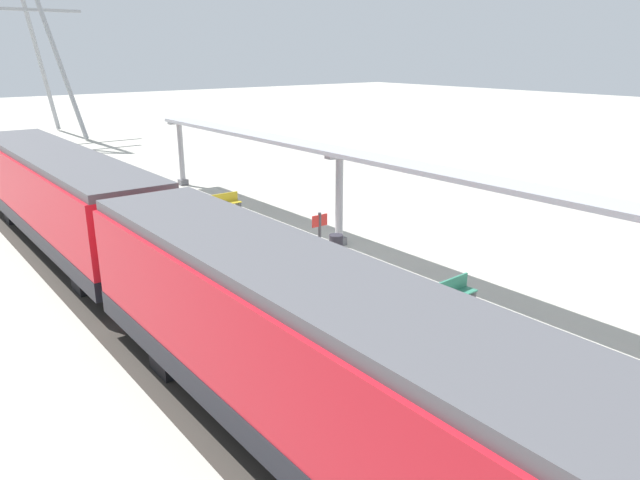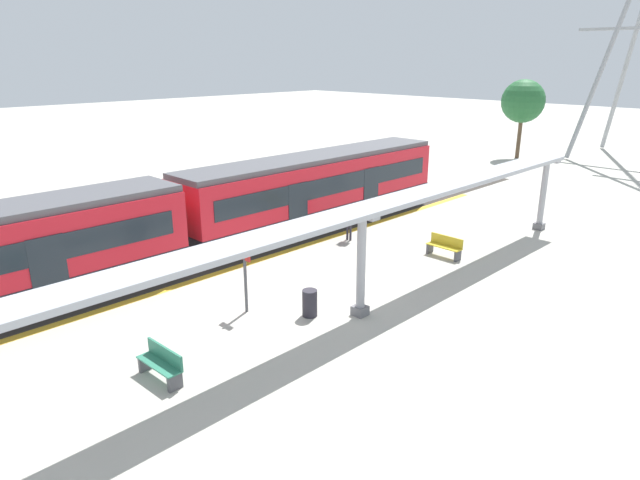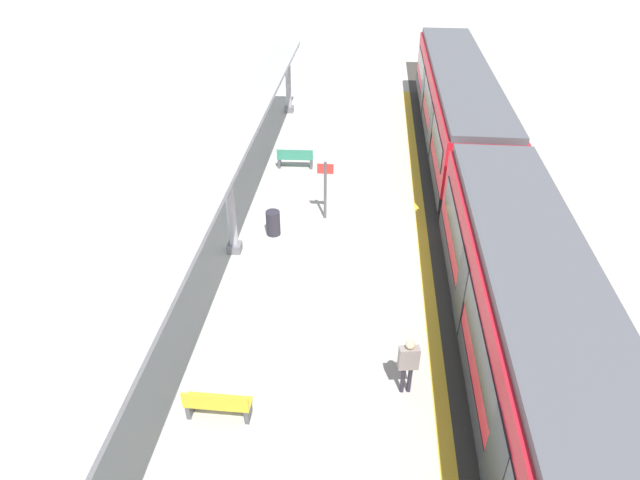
{
  "view_description": "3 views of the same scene",
  "coord_description": "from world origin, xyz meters",
  "px_view_note": "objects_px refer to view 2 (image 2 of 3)",
  "views": [
    {
      "loc": [
        -10.37,
        -15.98,
        6.84
      ],
      "look_at": [
        0.77,
        -1.73,
        1.04
      ],
      "focal_mm": 33.1,
      "sensor_mm": 36.0,
      "label": 1
    },
    {
      "loc": [
        13.32,
        -12.3,
        7.82
      ],
      "look_at": [
        0.33,
        0.78,
        1.71
      ],
      "focal_mm": 31.01,
      "sensor_mm": 36.0,
      "label": 2
    },
    {
      "loc": [
        -1.21,
        14.63,
        10.36
      ],
      "look_at": [
        -0.05,
        2.2,
        2.11
      ],
      "focal_mm": 31.24,
      "sensor_mm": 36.0,
      "label": 3
    }
  ],
  "objects_px": {
    "train_far_carriage": "(317,189)",
    "canopy_pillar_second": "(361,265)",
    "canopy_pillar_third": "(543,194)",
    "bench_mid_platform": "(162,363)",
    "trash_bin": "(310,303)",
    "passenger_waiting_near_edge": "(349,218)",
    "platform_info_sign": "(245,273)",
    "bench_near_end": "(445,246)"
  },
  "relations": [
    {
      "from": "canopy_pillar_third",
      "to": "bench_mid_platform",
      "type": "distance_m",
      "value": 19.48
    },
    {
      "from": "bench_mid_platform",
      "to": "passenger_waiting_near_edge",
      "type": "xyz_separation_m",
      "value": [
        -4.17,
        11.76,
        0.57
      ]
    },
    {
      "from": "bench_near_end",
      "to": "bench_mid_platform",
      "type": "xyz_separation_m",
      "value": [
        -0.06,
        -12.94,
        0.0
      ]
    },
    {
      "from": "train_far_carriage",
      "to": "canopy_pillar_third",
      "type": "distance_m",
      "value": 10.64
    },
    {
      "from": "bench_near_end",
      "to": "passenger_waiting_near_edge",
      "type": "height_order",
      "value": "passenger_waiting_near_edge"
    },
    {
      "from": "train_far_carriage",
      "to": "bench_near_end",
      "type": "height_order",
      "value": "train_far_carriage"
    },
    {
      "from": "train_far_carriage",
      "to": "bench_near_end",
      "type": "bearing_deg",
      "value": 4.9
    },
    {
      "from": "canopy_pillar_second",
      "to": "bench_near_end",
      "type": "distance_m",
      "value": 6.81
    },
    {
      "from": "train_far_carriage",
      "to": "bench_mid_platform",
      "type": "bearing_deg",
      "value": -61.2
    },
    {
      "from": "canopy_pillar_third",
      "to": "trash_bin",
      "type": "height_order",
      "value": "canopy_pillar_third"
    },
    {
      "from": "trash_bin",
      "to": "platform_info_sign",
      "type": "xyz_separation_m",
      "value": [
        -1.67,
        -1.22,
        0.89
      ]
    },
    {
      "from": "bench_near_end",
      "to": "trash_bin",
      "type": "relative_size",
      "value": 1.71
    },
    {
      "from": "platform_info_sign",
      "to": "canopy_pillar_second",
      "type": "bearing_deg",
      "value": 40.86
    },
    {
      "from": "platform_info_sign",
      "to": "passenger_waiting_near_edge",
      "type": "distance_m",
      "value": 8.23
    },
    {
      "from": "canopy_pillar_second",
      "to": "trash_bin",
      "type": "height_order",
      "value": "canopy_pillar_second"
    },
    {
      "from": "canopy_pillar_third",
      "to": "bench_near_end",
      "type": "relative_size",
      "value": 2.24
    },
    {
      "from": "train_far_carriage",
      "to": "platform_info_sign",
      "type": "distance_m",
      "value": 9.9
    },
    {
      "from": "bench_mid_platform",
      "to": "trash_bin",
      "type": "height_order",
      "value": "trash_bin"
    },
    {
      "from": "bench_mid_platform",
      "to": "trash_bin",
      "type": "bearing_deg",
      "value": 89.12
    },
    {
      "from": "bench_mid_platform",
      "to": "canopy_pillar_third",
      "type": "bearing_deg",
      "value": 86.54
    },
    {
      "from": "canopy_pillar_third",
      "to": "trash_bin",
      "type": "xyz_separation_m",
      "value": [
        -1.1,
        -14.23,
        -1.27
      ]
    },
    {
      "from": "bench_mid_platform",
      "to": "trash_bin",
      "type": "relative_size",
      "value": 1.73
    },
    {
      "from": "canopy_pillar_second",
      "to": "bench_mid_platform",
      "type": "height_order",
      "value": "canopy_pillar_second"
    },
    {
      "from": "passenger_waiting_near_edge",
      "to": "canopy_pillar_second",
      "type": "bearing_deg",
      "value": -45.39
    },
    {
      "from": "canopy_pillar_second",
      "to": "bench_mid_platform",
      "type": "relative_size",
      "value": 2.22
    },
    {
      "from": "bench_near_end",
      "to": "trash_bin",
      "type": "bearing_deg",
      "value": -89.88
    },
    {
      "from": "platform_info_sign",
      "to": "bench_near_end",
      "type": "bearing_deg",
      "value": 79.59
    },
    {
      "from": "trash_bin",
      "to": "platform_info_sign",
      "type": "height_order",
      "value": "platform_info_sign"
    },
    {
      "from": "train_far_carriage",
      "to": "platform_info_sign",
      "type": "relative_size",
      "value": 6.73
    },
    {
      "from": "canopy_pillar_second",
      "to": "canopy_pillar_third",
      "type": "relative_size",
      "value": 1.0
    },
    {
      "from": "train_far_carriage",
      "to": "canopy_pillar_third",
      "type": "bearing_deg",
      "value": 41.5
    },
    {
      "from": "train_far_carriage",
      "to": "bench_mid_platform",
      "type": "xyz_separation_m",
      "value": [
        6.79,
        -12.35,
        -1.39
      ]
    },
    {
      "from": "canopy_pillar_third",
      "to": "passenger_waiting_near_edge",
      "type": "distance_m",
      "value": 9.35
    },
    {
      "from": "train_far_carriage",
      "to": "canopy_pillar_second",
      "type": "relative_size",
      "value": 4.4
    },
    {
      "from": "bench_mid_platform",
      "to": "platform_info_sign",
      "type": "xyz_separation_m",
      "value": [
        -1.59,
        3.95,
        0.89
      ]
    },
    {
      "from": "canopy_pillar_third",
      "to": "trash_bin",
      "type": "relative_size",
      "value": 3.83
    },
    {
      "from": "bench_near_end",
      "to": "passenger_waiting_near_edge",
      "type": "bearing_deg",
      "value": -164.43
    },
    {
      "from": "canopy_pillar_third",
      "to": "train_far_carriage",
      "type": "bearing_deg",
      "value": -138.5
    },
    {
      "from": "train_far_carriage",
      "to": "canopy_pillar_third",
      "type": "height_order",
      "value": "train_far_carriage"
    },
    {
      "from": "passenger_waiting_near_edge",
      "to": "platform_info_sign",
      "type": "bearing_deg",
      "value": -71.69
    },
    {
      "from": "trash_bin",
      "to": "passenger_waiting_near_edge",
      "type": "relative_size",
      "value": 0.54
    },
    {
      "from": "train_far_carriage",
      "to": "canopy_pillar_second",
      "type": "xyz_separation_m",
      "value": [
        7.97,
        -6.01,
        -0.13
      ]
    }
  ]
}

